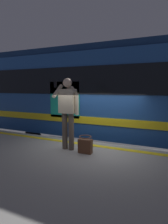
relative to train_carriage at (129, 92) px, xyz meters
The scene contains 8 objects.
ground_plane 3.35m from the train_carriage, 74.99° to the left, with size 24.77×24.77×0.00m, color #3D3D3F.
platform 4.96m from the train_carriage, 82.74° to the left, with size 16.52×4.75×1.13m, color gray.
safety_line 2.87m from the train_carriage, 76.76° to the left, with size 16.19×0.16×0.01m, color yellow.
track_rail_near 2.59m from the train_carriage, 50.99° to the left, with size 21.47×0.08×0.16m, color slate.
track_rail_far 2.59m from the train_carriage, 51.46° to the right, with size 21.47×0.08×0.16m, color slate.
train_carriage is the anchor object (origin of this frame).
passenger 3.14m from the train_carriage, 70.97° to the left, with size 0.57×0.55×1.78m.
handbag 3.30m from the train_carriage, 80.40° to the left, with size 0.33×0.30×0.41m.
Camera 1 is at (-1.62, 4.61, 2.68)m, focal length 28.24 mm.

